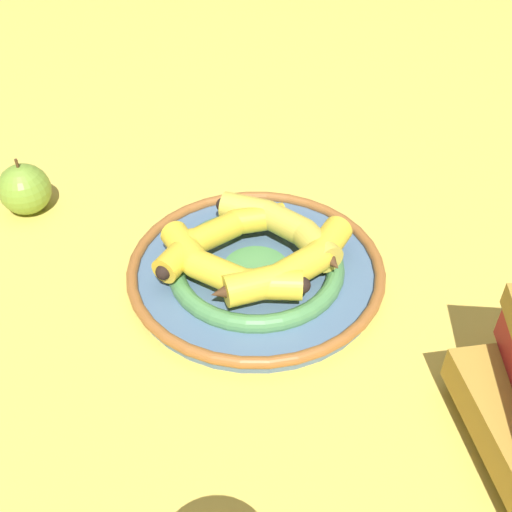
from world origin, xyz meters
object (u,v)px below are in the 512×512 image
Objects in this scene: banana_a at (221,234)px; banana_b at (221,267)px; banana_c at (292,266)px; apple at (25,189)px; decorative_bowl at (256,269)px; banana_d at (284,227)px.

banana_b is (0.06, 0.01, 0.00)m from banana_a.
banana_c is 0.40m from apple.
banana_c is at bearing 70.24° from apple.
decorative_bowl is at bearing 100.98° from banana_c.
banana_b reaches higher than banana_a.
decorative_bowl is 0.06m from banana_b.
apple is at bearing 179.59° from banana_b.
banana_a is 1.01× the size of banana_c.
apple reaches higher than banana_a.
banana_a is at bearing -118.18° from decorative_bowl.
banana_c reaches higher than decorative_bowl.
apple reaches higher than banana_b.
apple reaches higher than banana_c.
banana_d is (-0.07, -0.01, -0.00)m from banana_c.
apple is (-0.14, -0.30, -0.01)m from banana_b.
banana_a is 0.30m from apple.
banana_a is 0.08m from banana_d.
apple is at bearing 114.43° from banana_c.
banana_c is (0.03, 0.04, 0.03)m from decorative_bowl.
banana_d is (-0.04, 0.03, 0.03)m from decorative_bowl.
banana_d is (-0.08, 0.07, 0.00)m from banana_b.
banana_c reaches higher than banana_b.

